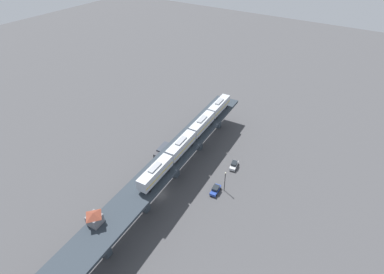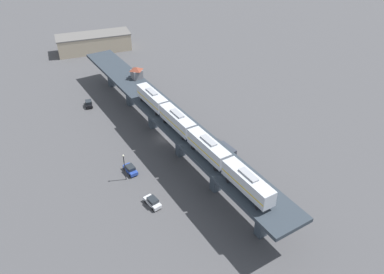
{
  "view_description": "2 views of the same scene",
  "coord_description": "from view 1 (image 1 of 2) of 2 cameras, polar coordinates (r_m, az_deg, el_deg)",
  "views": [
    {
      "loc": [
        -39.4,
        44.02,
        62.59
      ],
      "look_at": [
        -0.31,
        -16.2,
        10.11
      ],
      "focal_mm": 28.0,
      "sensor_mm": 36.0,
      "label": 1
    },
    {
      "loc": [
        -31.74,
        -75.33,
        55.19
      ],
      "look_at": [
        -0.31,
        -16.2,
        10.11
      ],
      "focal_mm": 35.0,
      "sensor_mm": 36.0,
      "label": 2
    }
  ],
  "objects": [
    {
      "name": "elevated_viaduct",
      "position": [
        80.98,
        -6.42,
        -7.12
      ],
      "size": [
        14.56,
        92.36,
        8.61
      ],
      "color": "#283039",
      "rests_on": "ground"
    },
    {
      "name": "signal_hut",
      "position": [
        70.08,
        -18.11,
        -14.45
      ],
      "size": [
        3.43,
        3.43,
        3.4
      ],
      "color": "slate",
      "rests_on": "elevated_viaduct"
    },
    {
      "name": "delivery_truck",
      "position": [
        97.28,
        -5.67,
        -2.75
      ],
      "size": [
        3.07,
        7.41,
        3.2
      ],
      "color": "#333338",
      "rests_on": "ground"
    },
    {
      "name": "ground_plane",
      "position": [
        86.07,
        -6.17,
        -10.77
      ],
      "size": [
        400.0,
        400.0,
        0.0
      ],
      "primitive_type": "plane",
      "color": "#424244"
    },
    {
      "name": "street_car_silver",
      "position": [
        93.95,
        8.01,
        -5.28
      ],
      "size": [
        2.59,
        4.66,
        1.89
      ],
      "color": "#B7BABF",
      "rests_on": "ground"
    },
    {
      "name": "street_car_blue",
      "position": [
        85.73,
        4.49,
        -9.96
      ],
      "size": [
        2.34,
        4.58,
        1.89
      ],
      "color": "#233D93",
      "rests_on": "ground"
    },
    {
      "name": "street_lamp",
      "position": [
        84.16,
        6.3,
        -8.14
      ],
      "size": [
        0.44,
        0.44,
        6.94
      ],
      "color": "black",
      "rests_on": "ground"
    },
    {
      "name": "subway_train",
      "position": [
        88.31,
        -0.0,
        0.54
      ],
      "size": [
        6.16,
        49.88,
        4.45
      ],
      "color": "#ADB2BA",
      "rests_on": "elevated_viaduct"
    }
  ]
}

